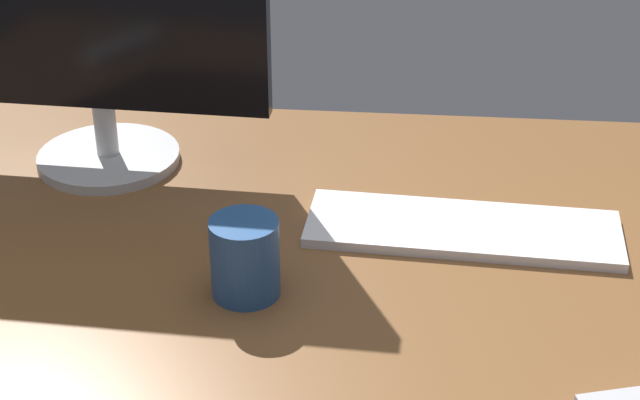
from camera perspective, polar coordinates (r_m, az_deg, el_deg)
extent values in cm
cube|color=brown|center=(134.50, -1.00, -2.95)|extent=(140.00, 84.00, 2.00)
cylinder|color=silver|center=(157.37, -11.46, 2.29)|extent=(20.86, 20.86, 1.49)
cylinder|color=silver|center=(155.35, -11.63, 3.81)|extent=(3.25, 3.25, 7.79)
cube|color=white|center=(137.74, 7.81, -1.59)|extent=(41.58, 15.77, 1.34)
cylinder|color=#28518C|center=(123.00, -4.12, -3.17)|extent=(8.25, 8.25, 9.86)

